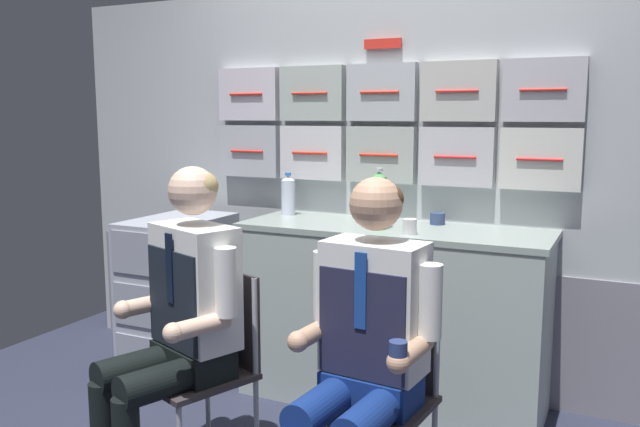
% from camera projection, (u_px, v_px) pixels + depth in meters
% --- Properties ---
extents(galley_bulkhead, '(4.20, 0.14, 2.15)m').
position_uv_depth(galley_bulkhead, '(398.00, 189.00, 3.53)').
color(galley_bulkhead, '#B3B9BD').
rests_on(galley_bulkhead, ground).
extents(galley_counter, '(1.55, 0.53, 0.91)m').
position_uv_depth(galley_counter, '(391.00, 315.00, 3.34)').
color(galley_counter, '#A4B2AB').
rests_on(galley_counter, ground).
extents(service_trolley, '(0.40, 0.65, 0.90)m').
position_uv_depth(service_trolley, '(179.00, 292.00, 3.69)').
color(service_trolley, black).
rests_on(service_trolley, ground).
extents(folding_chair_left, '(0.52, 0.52, 0.82)m').
position_uv_depth(folding_chair_left, '(213.00, 349.00, 2.75)').
color(folding_chair_left, '#A8AAAF').
rests_on(folding_chair_left, ground).
extents(crew_member_left, '(0.56, 0.70, 1.27)m').
position_uv_depth(crew_member_left, '(179.00, 311.00, 2.61)').
color(crew_member_left, black).
rests_on(crew_member_left, ground).
extents(folding_chair_right, '(0.43, 0.44, 0.82)m').
position_uv_depth(folding_chair_right, '(383.00, 374.00, 2.48)').
color(folding_chair_right, '#A8AAAF').
rests_on(folding_chair_right, ground).
extents(crew_member_right, '(0.50, 0.64, 1.25)m').
position_uv_depth(crew_member_right, '(364.00, 339.00, 2.31)').
color(crew_member_right, black).
rests_on(crew_member_right, ground).
extents(water_bottle_tall, '(0.08, 0.08, 0.24)m').
position_uv_depth(water_bottle_tall, '(288.00, 195.00, 3.64)').
color(water_bottle_tall, silver).
rests_on(water_bottle_tall, galley_counter).
extents(water_bottle_clear, '(0.07, 0.07, 0.30)m').
position_uv_depth(water_bottle_clear, '(379.00, 200.00, 3.18)').
color(water_bottle_clear, '#519D56').
rests_on(water_bottle_clear, galley_counter).
extents(espresso_cup_small, '(0.08, 0.08, 0.06)m').
position_uv_depth(espresso_cup_small, '(437.00, 218.00, 3.34)').
color(espresso_cup_small, navy).
rests_on(espresso_cup_small, galley_counter).
extents(paper_cup_tan, '(0.07, 0.07, 0.07)m').
position_uv_depth(paper_cup_tan, '(410.00, 226.00, 3.05)').
color(paper_cup_tan, silver).
rests_on(paper_cup_tan, galley_counter).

